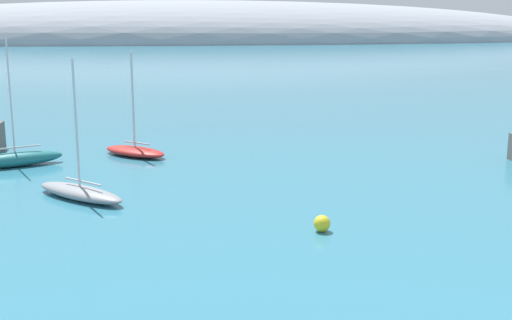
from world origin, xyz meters
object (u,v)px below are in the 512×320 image
at_px(sailboat_teal_near_shore, 15,159).
at_px(mooring_buoy_yellow, 322,223).
at_px(sailboat_grey_mid_mooring, 80,192).
at_px(sailboat_red_outer_mooring, 135,150).

height_order(sailboat_teal_near_shore, mooring_buoy_yellow, sailboat_teal_near_shore).
relative_size(sailboat_teal_near_shore, sailboat_grey_mid_mooring, 1.15).
distance_m(sailboat_grey_mid_mooring, mooring_buoy_yellow, 15.66).
distance_m(sailboat_teal_near_shore, mooring_buoy_yellow, 26.29).
distance_m(sailboat_red_outer_mooring, mooring_buoy_yellow, 23.07).
xyz_separation_m(sailboat_teal_near_shore, sailboat_grey_mid_mooring, (6.00, -9.68, -0.13)).
xyz_separation_m(sailboat_teal_near_shore, sailboat_red_outer_mooring, (8.66, 2.73, -0.13)).
relative_size(sailboat_grey_mid_mooring, sailboat_red_outer_mooring, 1.04).
height_order(sailboat_teal_near_shore, sailboat_red_outer_mooring, sailboat_teal_near_shore).
bearing_deg(sailboat_red_outer_mooring, sailboat_grey_mid_mooring, 117.46).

